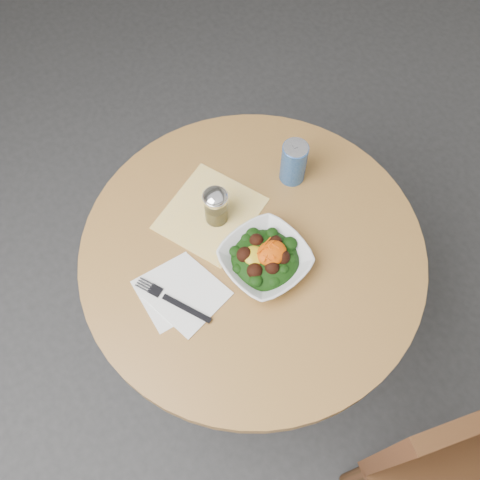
{
  "coord_description": "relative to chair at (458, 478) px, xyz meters",
  "views": [
    {
      "loc": [
        -0.37,
        -0.5,
        1.99
      ],
      "look_at": [
        -0.03,
        0.01,
        0.81
      ],
      "focal_mm": 40.0,
      "sensor_mm": 36.0,
      "label": 1
    }
  ],
  "objects": [
    {
      "name": "fork",
      "position": [
        -0.39,
        0.72,
        0.24
      ],
      "size": [
        0.12,
        0.2,
        0.0
      ],
      "color": "black",
      "rests_on": "table"
    },
    {
      "name": "spice_shaker",
      "position": [
        -0.17,
        0.86,
        0.3
      ],
      "size": [
        0.07,
        0.07,
        0.12
      ],
      "color": "silver",
      "rests_on": "table"
    },
    {
      "name": "chair",
      "position": [
        0.0,
        0.0,
        0.0
      ],
      "size": [
        0.49,
        0.49,
        0.92
      ],
      "color": "#492714",
      "rests_on": "ground"
    },
    {
      "name": "cloth_napkin",
      "position": [
        -0.18,
        0.88,
        0.24
      ],
      "size": [
        0.32,
        0.31,
        0.0
      ],
      "primitive_type": "cube",
      "rotation": [
        0.0,
        0.0,
        0.44
      ],
      "color": "#F7AC0D",
      "rests_on": "table"
    },
    {
      "name": "table",
      "position": [
        -0.14,
        0.73,
        0.04
      ],
      "size": [
        0.9,
        0.9,
        0.75
      ],
      "color": "black",
      "rests_on": "ground"
    },
    {
      "name": "ground",
      "position": [
        -0.14,
        0.73,
        -0.51
      ],
      "size": [
        6.0,
        6.0,
        0.0
      ],
      "primitive_type": "plane",
      "color": "#2F2F31",
      "rests_on": "ground"
    },
    {
      "name": "beverage_can",
      "position": [
        0.07,
        0.86,
        0.3
      ],
      "size": [
        0.07,
        0.07,
        0.13
      ],
      "color": "navy",
      "rests_on": "table"
    },
    {
      "name": "paper_napkins",
      "position": [
        -0.36,
        0.72,
        0.24
      ],
      "size": [
        0.21,
        0.21,
        0.0
      ],
      "color": "white",
      "rests_on": "table"
    },
    {
      "name": "salad_bowl",
      "position": [
        -0.14,
        0.67,
        0.27
      ],
      "size": [
        0.23,
        0.23,
        0.08
      ],
      "color": "silver",
      "rests_on": "table"
    }
  ]
}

